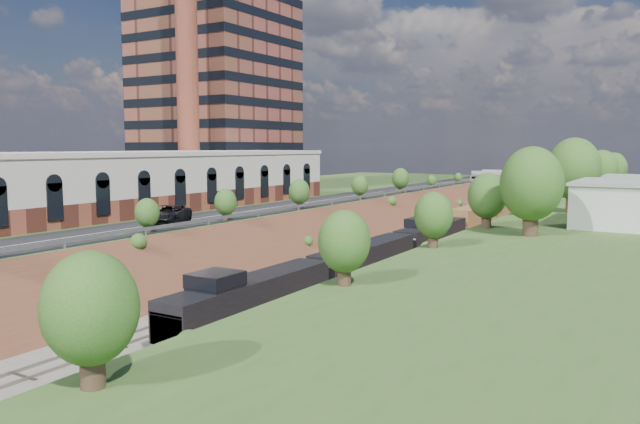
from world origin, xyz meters
TOP-DOWN VIEW (x-y plane):
  - platform_left at (-33.00, 60.00)m, footprint 44.00×180.00m
  - embankment_left at (-11.00, 60.00)m, footprint 10.00×180.00m
  - embankment_right at (11.00, 60.00)m, footprint 10.00×180.00m
  - rail_left_track at (-2.60, 60.00)m, footprint 1.58×180.00m
  - rail_right_track at (2.60, 60.00)m, footprint 1.58×180.00m
  - road at (-15.50, 60.00)m, footprint 8.00×180.00m
  - guardrail at (-11.40, 59.80)m, footprint 0.10×171.00m
  - commercial_building at (-28.00, 38.00)m, footprint 14.30×62.30m
  - highrise_tower at (-44.00, 72.00)m, footprint 22.00×22.00m
  - smokestack at (-36.00, 56.00)m, footprint 3.20×3.20m
  - overpass at (0.00, 122.00)m, footprint 24.50×8.30m
  - white_building_near at (23.50, 52.00)m, footprint 9.00×12.00m
  - white_building_far at (23.00, 74.00)m, footprint 8.00×10.00m
  - tree_right_large at (17.00, 40.00)m, footprint 5.25×5.25m
  - tree_left_crest at (-11.80, 20.00)m, footprint 2.45×2.45m
  - freight_train at (2.60, 101.07)m, footprint 2.78×172.29m
  - suv at (-15.25, 30.14)m, footprint 5.19×7.08m

SIDE VIEW (x-z plane):
  - embankment_left at x=-11.00m, z-range -5.00..5.00m
  - embankment_right at x=11.00m, z-range -5.00..5.00m
  - rail_left_track at x=-2.60m, z-range 0.00..0.18m
  - rail_right_track at x=2.60m, z-range 0.00..0.18m
  - freight_train at x=2.60m, z-range 0.19..4.74m
  - platform_left at x=-33.00m, z-range 0.00..5.00m
  - overpass at x=0.00m, z-range 1.22..8.62m
  - road at x=-15.50m, z-range 5.00..5.10m
  - guardrail at x=-11.40m, z-range 5.20..5.90m
  - suv at x=-15.25m, z-range 5.10..6.89m
  - white_building_far at x=23.00m, z-range 5.00..8.60m
  - white_building_near at x=23.50m, z-range 5.00..9.00m
  - tree_left_crest at x=-11.80m, z-range 5.26..8.82m
  - commercial_building at x=-28.00m, z-range 5.01..12.01m
  - tree_right_large at x=17.00m, z-range 5.58..13.19m
  - smokestack at x=-36.00m, z-range 5.00..45.00m
  - highrise_tower at x=-44.00m, z-range 5.93..59.83m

